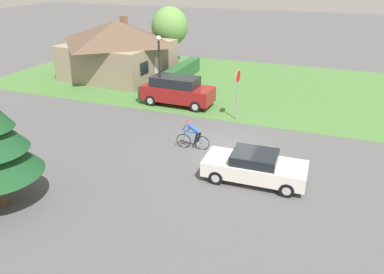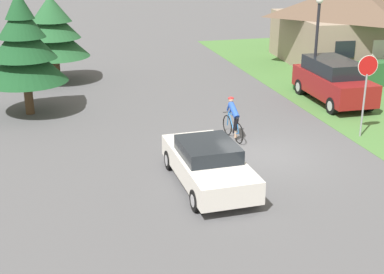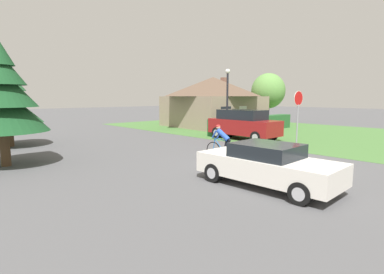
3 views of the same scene
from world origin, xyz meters
name	(u,v)px [view 3 (image 3 of 3)]	position (x,y,z in m)	size (l,w,h in m)	color
ground_plane	(263,165)	(0.00, 0.00, 0.00)	(140.00, 140.00, 0.00)	#515154
grass_verge_right	(306,133)	(11.79, 4.00, 0.01)	(16.00, 36.00, 0.01)	#477538
cottage_house	(213,101)	(10.59, 12.78, 2.40)	(8.40, 8.71, 4.71)	gray
hedge_row	(254,124)	(9.77, 7.44, 0.60)	(9.88, 0.90, 1.21)	#285B2D
sedan_left_lane	(267,165)	(-2.43, -1.77, 0.67)	(1.95, 4.41, 1.35)	silver
cyclist	(223,143)	(-0.40, 1.84, 0.74)	(0.44, 1.74, 1.56)	black
parked_suv_right	(243,124)	(5.51, 5.25, 1.00)	(2.01, 4.79, 1.94)	maroon
stop_sign	(298,108)	(4.30, 0.83, 2.20)	(0.76, 0.09, 3.08)	gray
street_lamp	(227,95)	(5.08, 6.28, 2.92)	(0.32, 0.32, 4.67)	black
conifer_tall_near	(1,95)	(-7.74, 6.95, 2.83)	(3.42, 3.42, 5.12)	#4C3823
conifer_tall_far	(6,99)	(-6.50, 12.31, 2.64)	(3.61, 3.61, 4.41)	#4C3823
deciduous_tree_right	(268,91)	(17.01, 10.91, 3.39)	(3.48, 3.48, 5.23)	#4C3823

